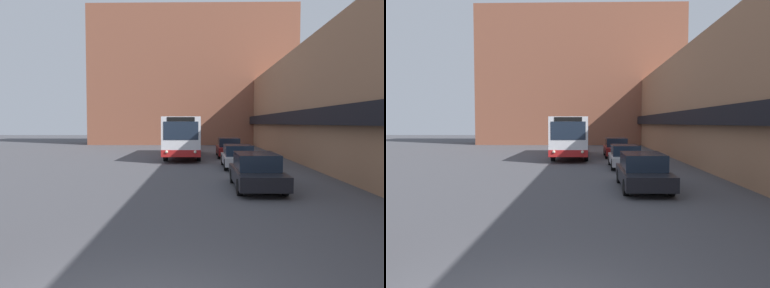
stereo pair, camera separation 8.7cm
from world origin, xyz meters
The scene contains 6 objects.
building_row_right centered at (9.97, 24.00, 3.95)m, with size 5.50×60.00×7.93m.
building_backdrop_far centered at (0.00, 45.30, 8.63)m, with size 26.00×8.00×17.26m.
city_bus centered at (-0.35, 25.15, 1.72)m, with size 2.65×10.67×3.14m.
parked_car_front centered at (3.20, 10.75, 0.73)m, with size 1.89×4.77×1.46m.
parked_car_middle centered at (3.20, 18.06, 0.70)m, with size 1.86×4.54×1.38m.
parked_car_back centered at (3.20, 25.32, 0.76)m, with size 1.86×4.70×1.52m.
Camera 1 is at (0.85, -4.58, 2.69)m, focal length 35.00 mm.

